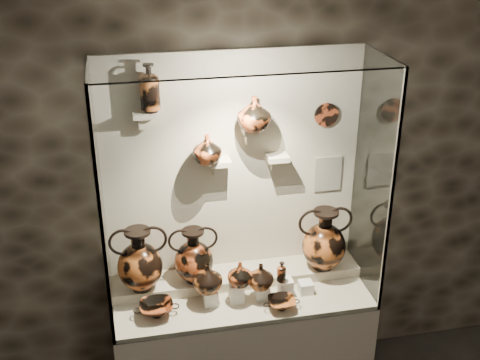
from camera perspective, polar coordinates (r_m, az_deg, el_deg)
name	(u,v)px	position (r m, az deg, el deg)	size (l,w,h in m)	color
wall_back	(233,170)	(3.95, -0.71, 0.94)	(5.00, 0.02, 3.20)	black
plinth	(242,346)	(4.33, 0.21, -15.48)	(1.70, 0.60, 0.80)	beige
front_tier	(242,297)	(4.07, 0.22, -11.03)	(1.68, 0.58, 0.03)	#BBAB91
rear_tier	(237,278)	(4.19, -0.28, -9.27)	(1.70, 0.25, 0.10)	#BBAB91
back_panel	(233,170)	(3.95, -0.70, 0.92)	(1.70, 0.03, 1.60)	beige
glass_front	(253,213)	(3.41, 1.26, -3.19)	(1.70, 0.01, 1.60)	white
glass_left	(101,204)	(3.61, -13.05, -2.20)	(0.01, 0.60, 1.60)	white
glass_right	(373,179)	(3.91, 12.46, 0.07)	(0.01, 0.60, 1.60)	white
glass_top	(243,62)	(3.39, 0.26, 11.12)	(1.70, 0.60, 0.01)	white
frame_post_left	(102,228)	(3.35, -12.97, -4.42)	(0.02, 0.02, 1.60)	gray
frame_post_right	(391,200)	(3.67, 14.13, -1.81)	(0.02, 0.02, 1.60)	gray
pedestal_a	(211,297)	(3.96, -2.81, -11.05)	(0.09, 0.09, 0.10)	silver
pedestal_b	(236,292)	(3.98, -0.35, -10.60)	(0.09, 0.09, 0.13)	silver
pedestal_c	(262,292)	(4.02, 2.07, -10.54)	(0.09, 0.09, 0.09)	silver
pedestal_d	(285,287)	(4.04, 4.31, -10.08)	(0.09, 0.09, 0.12)	silver
pedestal_e	(305,287)	(4.09, 6.22, -10.05)	(0.09, 0.09, 0.08)	silver
bracket_ul	(144,114)	(3.65, -9.05, 6.18)	(0.14, 0.12, 0.04)	beige
bracket_ca	(219,162)	(3.82, -1.96, 1.71)	(0.14, 0.12, 0.04)	beige
bracket_cb	(250,130)	(3.78, 0.99, 4.74)	(0.10, 0.12, 0.04)	beige
bracket_cc	(277,157)	(3.90, 3.55, 2.15)	(0.14, 0.12, 0.04)	beige
amphora_left	(140,259)	(3.94, -9.51, -7.44)	(0.35, 0.35, 0.44)	#B05521
amphora_mid	(194,255)	(3.99, -4.42, -7.14)	(0.31, 0.31, 0.39)	#AC461E
amphora_right	(324,239)	(4.13, 7.98, -5.60)	(0.36, 0.36, 0.45)	#B05521
jug_a	(207,277)	(3.88, -3.11, -9.21)	(0.19, 0.19, 0.20)	#B05521
jug_b	(240,274)	(3.88, -0.01, -8.89)	(0.16, 0.16, 0.17)	#AC461E
jug_c	(261,276)	(3.93, 1.96, -9.09)	(0.17, 0.17, 0.18)	#B05521
lekythos_small	(281,271)	(3.94, 3.95, -8.57)	(0.07, 0.07, 0.16)	#AC461E
kylix_left	(156,308)	(3.89, -7.93, -11.94)	(0.27, 0.23, 0.11)	#AC461E
kylix_right	(282,303)	(3.93, 3.96, -11.55)	(0.23, 0.19, 0.09)	#B05521
lekythos_tall	(149,85)	(3.59, -8.58, 8.86)	(0.13, 0.13, 0.32)	#B05521
ovoid_vase_a	(207,149)	(3.73, -3.14, 2.95)	(0.18, 0.18, 0.19)	#AC461E
ovoid_vase_b	(254,114)	(3.69, 1.34, 6.31)	(0.21, 0.21, 0.22)	#AC461E
wall_plate	(326,115)	(3.95, 8.18, 6.14)	(0.16, 0.16, 0.02)	#B04422
info_placard	(328,174)	(4.12, 8.34, 0.58)	(0.19, 0.01, 0.25)	beige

